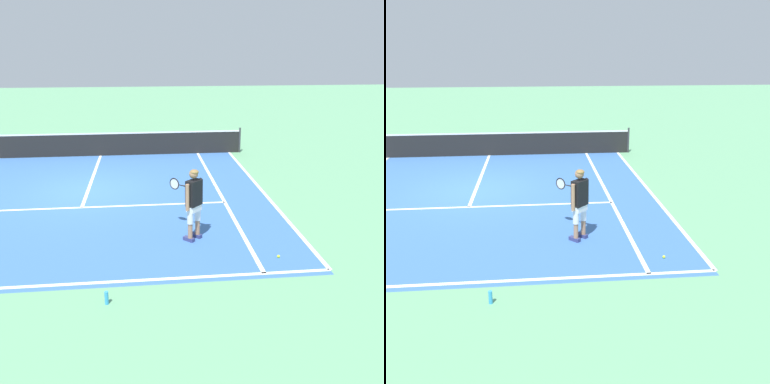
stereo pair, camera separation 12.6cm
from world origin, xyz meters
TOP-DOWN VIEW (x-y plane):
  - ground_plane at (0.00, 0.00)m, footprint 80.00×80.00m
  - court_inner_surface at (0.00, -0.57)m, footprint 10.98×11.15m
  - line_baseline at (0.00, -5.95)m, footprint 10.98×0.10m
  - line_service at (0.00, -1.60)m, footprint 8.23×0.10m
  - line_centre_service at (0.00, 1.60)m, footprint 0.10×6.40m
  - line_singles_right at (4.12, -0.57)m, footprint 0.10×10.75m
  - line_doubles_right at (5.49, -0.57)m, footprint 0.10×10.75m
  - tennis_net at (0.00, 4.80)m, footprint 11.96×0.08m
  - tennis_player at (2.89, -4.11)m, footprint 0.75×1.16m
  - tennis_ball_near_feet at (4.61, -5.29)m, footprint 0.07×0.07m
  - water_bottle at (1.05, -6.72)m, footprint 0.07×0.07m

SIDE VIEW (x-z plane):
  - ground_plane at x=0.00m, z-range 0.00..0.00m
  - court_inner_surface at x=0.00m, z-range 0.00..0.00m
  - line_baseline at x=0.00m, z-range 0.00..0.01m
  - line_service at x=0.00m, z-range 0.00..0.01m
  - line_centre_service at x=0.00m, z-range 0.00..0.01m
  - line_singles_right at x=4.12m, z-range 0.00..0.01m
  - line_doubles_right at x=5.49m, z-range 0.00..0.01m
  - tennis_ball_near_feet at x=4.61m, z-range 0.00..0.07m
  - water_bottle at x=1.05m, z-range 0.00..0.25m
  - tennis_net at x=0.00m, z-range -0.04..1.03m
  - tennis_player at x=2.89m, z-range 0.13..1.85m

